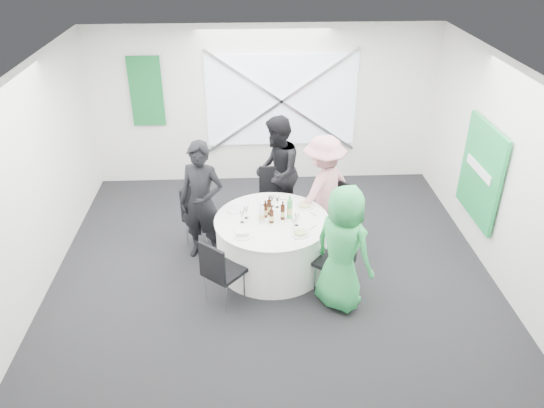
{
  "coord_description": "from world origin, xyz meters",
  "views": [
    {
      "loc": [
        -0.3,
        -5.9,
        4.43
      ],
      "look_at": [
        0.0,
        0.2,
        1.0
      ],
      "focal_mm": 35.0,
      "sensor_mm": 36.0,
      "label": 1
    }
  ],
  "objects_px": {
    "clear_water_bottle": "(261,215)",
    "person_woman_pink": "(323,190)",
    "chair_back_left": "(197,210)",
    "chair_back_right": "(330,205)",
    "person_man_back": "(277,172)",
    "person_woman_green": "(343,249)",
    "chair_front_right": "(340,259)",
    "chair_front_left": "(219,269)",
    "green_water_bottle": "(290,209)",
    "chair_back": "(273,193)",
    "banquet_table": "(272,243)",
    "person_man_back_left": "(202,202)"
  },
  "relations": [
    {
      "from": "clear_water_bottle",
      "to": "chair_back",
      "type": "bearing_deg",
      "value": 80.01
    },
    {
      "from": "chair_front_left",
      "to": "chair_front_right",
      "type": "bearing_deg",
      "value": -133.43
    },
    {
      "from": "banquet_table",
      "to": "chair_front_left",
      "type": "height_order",
      "value": "chair_front_left"
    },
    {
      "from": "banquet_table",
      "to": "person_woman_pink",
      "type": "xyz_separation_m",
      "value": [
        0.78,
        0.66,
        0.46
      ]
    },
    {
      "from": "chair_back",
      "to": "person_woman_green",
      "type": "height_order",
      "value": "person_woman_green"
    },
    {
      "from": "chair_back_right",
      "to": "green_water_bottle",
      "type": "xyz_separation_m",
      "value": [
        -0.66,
        -0.65,
        0.33
      ]
    },
    {
      "from": "chair_back_left",
      "to": "person_woman_green",
      "type": "bearing_deg",
      "value": -96.78
    },
    {
      "from": "person_man_back",
      "to": "clear_water_bottle",
      "type": "xyz_separation_m",
      "value": [
        -0.28,
        -1.27,
        -0.01
      ]
    },
    {
      "from": "person_man_back",
      "to": "person_woman_pink",
      "type": "height_order",
      "value": "person_man_back"
    },
    {
      "from": "person_man_back_left",
      "to": "chair_back_right",
      "type": "bearing_deg",
      "value": 29.61
    },
    {
      "from": "person_woman_green",
      "to": "clear_water_bottle",
      "type": "xyz_separation_m",
      "value": [
        -0.96,
        0.77,
        0.05
      ]
    },
    {
      "from": "chair_front_right",
      "to": "person_woman_pink",
      "type": "bearing_deg",
      "value": -139.75
    },
    {
      "from": "person_woman_green",
      "to": "green_water_bottle",
      "type": "bearing_deg",
      "value": -10.89
    },
    {
      "from": "person_woman_pink",
      "to": "person_woman_green",
      "type": "distance_m",
      "value": 1.5
    },
    {
      "from": "chair_back_left",
      "to": "person_woman_green",
      "type": "relative_size",
      "value": 0.57
    },
    {
      "from": "chair_back_right",
      "to": "person_woman_pink",
      "type": "bearing_deg",
      "value": -113.16
    },
    {
      "from": "person_woman_pink",
      "to": "person_woman_green",
      "type": "bearing_deg",
      "value": 51.29
    },
    {
      "from": "chair_front_left",
      "to": "banquet_table",
      "type": "bearing_deg",
      "value": -90.0
    },
    {
      "from": "banquet_table",
      "to": "person_woman_pink",
      "type": "bearing_deg",
      "value": 40.28
    },
    {
      "from": "clear_water_bottle",
      "to": "person_woman_pink",
      "type": "bearing_deg",
      "value": 38.17
    },
    {
      "from": "person_woman_pink",
      "to": "green_water_bottle",
      "type": "relative_size",
      "value": 5.06
    },
    {
      "from": "chair_back",
      "to": "clear_water_bottle",
      "type": "distance_m",
      "value": 1.23
    },
    {
      "from": "chair_back_left",
      "to": "chair_front_left",
      "type": "distance_m",
      "value": 1.5
    },
    {
      "from": "chair_front_right",
      "to": "person_man_back",
      "type": "distance_m",
      "value": 2.01
    },
    {
      "from": "chair_front_left",
      "to": "chair_back",
      "type": "bearing_deg",
      "value": -70.66
    },
    {
      "from": "banquet_table",
      "to": "person_man_back",
      "type": "distance_m",
      "value": 1.31
    },
    {
      "from": "green_water_bottle",
      "to": "person_woman_pink",
      "type": "bearing_deg",
      "value": 49.12
    },
    {
      "from": "chair_front_right",
      "to": "person_woman_green",
      "type": "xyz_separation_m",
      "value": [
        -0.01,
        -0.19,
        0.28
      ]
    },
    {
      "from": "chair_back_right",
      "to": "banquet_table",
      "type": "bearing_deg",
      "value": -90.0
    },
    {
      "from": "chair_back",
      "to": "person_woman_pink",
      "type": "xyz_separation_m",
      "value": [
        0.71,
        -0.45,
        0.27
      ]
    },
    {
      "from": "person_woman_green",
      "to": "chair_front_left",
      "type": "bearing_deg",
      "value": 44.16
    },
    {
      "from": "person_woman_green",
      "to": "green_water_bottle",
      "type": "relative_size",
      "value": 5.01
    },
    {
      "from": "chair_back_left",
      "to": "green_water_bottle",
      "type": "relative_size",
      "value": 2.85
    },
    {
      "from": "chair_back",
      "to": "person_man_back",
      "type": "xyz_separation_m",
      "value": [
        0.07,
        0.1,
        0.31
      ]
    },
    {
      "from": "chair_front_left",
      "to": "person_woman_green",
      "type": "height_order",
      "value": "person_woman_green"
    },
    {
      "from": "chair_back_left",
      "to": "chair_back_right",
      "type": "height_order",
      "value": "chair_back_right"
    },
    {
      "from": "chair_back_left",
      "to": "person_woman_pink",
      "type": "xyz_separation_m",
      "value": [
        1.84,
        -0.0,
        0.28
      ]
    },
    {
      "from": "chair_front_left",
      "to": "person_woman_green",
      "type": "distance_m",
      "value": 1.53
    },
    {
      "from": "chair_back_left",
      "to": "person_woman_green",
      "type": "xyz_separation_m",
      "value": [
        1.88,
        -1.5,
        0.27
      ]
    },
    {
      "from": "banquet_table",
      "to": "person_man_back_left",
      "type": "distance_m",
      "value": 1.12
    },
    {
      "from": "person_woman_pink",
      "to": "clear_water_bottle",
      "type": "relative_size",
      "value": 5.71
    },
    {
      "from": "green_water_bottle",
      "to": "clear_water_bottle",
      "type": "bearing_deg",
      "value": -164.87
    },
    {
      "from": "chair_back",
      "to": "chair_front_right",
      "type": "relative_size",
      "value": 1.04
    },
    {
      "from": "person_woman_pink",
      "to": "person_woman_green",
      "type": "xyz_separation_m",
      "value": [
        0.04,
        -1.49,
        -0.01
      ]
    },
    {
      "from": "person_man_back",
      "to": "chair_back_left",
      "type": "bearing_deg",
      "value": -59.08
    },
    {
      "from": "chair_front_right",
      "to": "chair_front_left",
      "type": "bearing_deg",
      "value": -46.51
    },
    {
      "from": "chair_front_left",
      "to": "clear_water_bottle",
      "type": "height_order",
      "value": "clear_water_bottle"
    },
    {
      "from": "chair_front_left",
      "to": "person_man_back",
      "type": "bearing_deg",
      "value": -71.5
    },
    {
      "from": "person_woman_green",
      "to": "chair_back_right",
      "type": "bearing_deg",
      "value": -47.55
    },
    {
      "from": "chair_front_right",
      "to": "clear_water_bottle",
      "type": "xyz_separation_m",
      "value": [
        -0.98,
        0.58,
        0.33
      ]
    }
  ]
}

